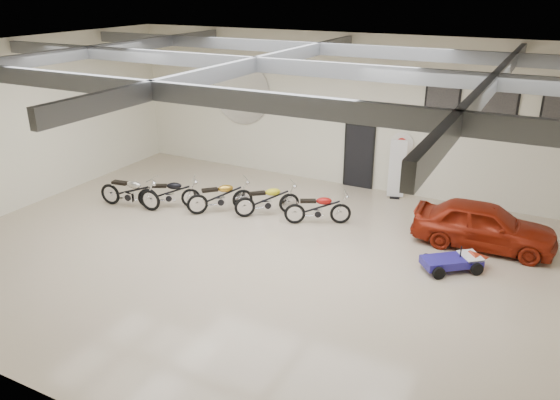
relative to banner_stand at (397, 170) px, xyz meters
The scene contains 18 objects.
floor 5.90m from the banner_stand, 109.27° to the right, with size 16.00×12.00×0.01m, color tan.
ceiling 7.09m from the banner_stand, 109.27° to the right, with size 16.00×12.00×0.01m, color slate.
back_wall 2.52m from the banner_stand, 165.43° to the left, with size 16.00×0.02×5.00m, color silver.
left_wall 11.45m from the banner_stand, 151.00° to the right, with size 0.02×12.00×5.00m, color silver.
ceiling_beams 6.95m from the banner_stand, 109.27° to the right, with size 15.80×11.80×0.32m, color slate, non-canonical shape.
door 1.50m from the banner_stand, 162.45° to the left, with size 0.92×0.08×2.10m, color black.
logo_plaque 6.22m from the banner_stand, behind, with size 2.30×0.06×1.16m, color silver, non-canonical shape.
poster_left 2.44m from the banner_stand, 23.13° to the left, with size 1.05×0.08×1.35m, color black, non-canonical shape.
poster_mid 3.46m from the banner_stand, ahead, with size 1.05×0.08×1.35m, color black, non-canonical shape.
oil_sign 0.87m from the banner_stand, 92.93° to the left, with size 0.72×0.10×0.72m, color white, non-canonical shape.
banner_stand is the anchor object (origin of this frame).
motorcycle_silver 8.32m from the banner_stand, 147.24° to the right, with size 2.06×0.64×1.07m, color silver, non-canonical shape.
motorcycle_black 7.12m from the banner_stand, 146.26° to the right, with size 1.89×0.59×0.99m, color silver, non-canonical shape.
motorcycle_gold 5.61m from the banner_stand, 141.03° to the right, with size 1.96×0.61×1.02m, color silver, non-canonical shape.
motorcycle_yellow 4.31m from the banner_stand, 134.01° to the right, with size 1.91×0.59×1.00m, color silver, non-canonical shape.
motorcycle_red 3.32m from the banner_stand, 115.31° to the right, with size 1.87×0.58×0.97m, color silver, non-canonical shape.
go_kart 4.77m from the banner_stand, 55.82° to the right, with size 1.72×0.77×0.62m, color navy, non-canonical shape.
vintage_car 3.81m from the banner_stand, 37.87° to the right, with size 3.57×1.44×1.22m, color maroon.
Camera 1 is at (6.13, -10.66, 6.42)m, focal length 35.00 mm.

